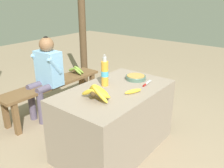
% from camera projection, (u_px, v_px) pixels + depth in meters
% --- Properties ---
extents(ground_plane, '(12.00, 12.00, 0.00)m').
position_uv_depth(ground_plane, '(115.00, 147.00, 2.60)').
color(ground_plane, gray).
extents(market_counter, '(1.23, 0.73, 0.69)m').
position_uv_depth(market_counter, '(115.00, 120.00, 2.47)').
color(market_counter, gray).
rests_on(market_counter, ground_plane).
extents(banana_bunch_ripe, '(0.21, 0.31, 0.18)m').
position_uv_depth(banana_bunch_ripe, '(97.00, 92.00, 2.09)').
color(banana_bunch_ripe, '#4C381E').
rests_on(banana_bunch_ripe, market_counter).
extents(serving_bowl, '(0.22, 0.22, 0.05)m').
position_uv_depth(serving_bowl, '(136.00, 77.00, 2.61)').
color(serving_bowl, '#4C6B5B').
rests_on(serving_bowl, market_counter).
extents(water_bottle, '(0.08, 0.08, 0.33)m').
position_uv_depth(water_bottle, '(105.00, 73.00, 2.40)').
color(water_bottle, gold).
rests_on(water_bottle, market_counter).
extents(loose_banana_front, '(0.19, 0.11, 0.04)m').
position_uv_depth(loose_banana_front, '(133.00, 91.00, 2.25)').
color(loose_banana_front, gold).
rests_on(loose_banana_front, market_counter).
extents(knife, '(0.20, 0.05, 0.02)m').
position_uv_depth(knife, '(146.00, 84.00, 2.46)').
color(knife, '#BCBCC1').
rests_on(knife, market_counter).
extents(wooden_bench, '(1.51, 0.32, 0.44)m').
position_uv_depth(wooden_bench, '(53.00, 87.00, 3.26)').
color(wooden_bench, brown).
rests_on(wooden_bench, ground_plane).
extents(seated_vendor, '(0.41, 0.39, 1.08)m').
position_uv_depth(seated_vendor, '(46.00, 72.00, 3.06)').
color(seated_vendor, '#564C60').
rests_on(seated_vendor, ground_plane).
extents(banana_bunch_green, '(0.18, 0.29, 0.14)m').
position_uv_depth(banana_bunch_green, '(76.00, 70.00, 3.54)').
color(banana_bunch_green, '#4C381E').
rests_on(banana_bunch_green, wooden_bench).
extents(support_post_far, '(0.12, 0.12, 2.20)m').
position_uv_depth(support_post_far, '(82.00, 23.00, 3.95)').
color(support_post_far, '#4C3823').
rests_on(support_post_far, ground_plane).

